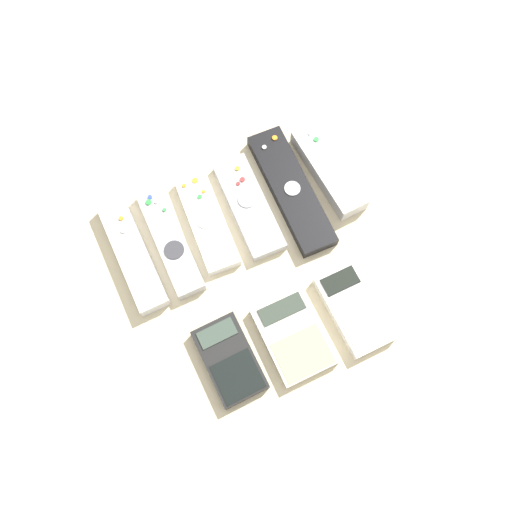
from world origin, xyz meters
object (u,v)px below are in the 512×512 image
calculator_2 (354,309)px  remote_1 (170,240)px  remote_2 (207,222)px  remote_5 (329,170)px  calculator_1 (294,336)px  calculator_0 (229,360)px  remote_0 (132,254)px  remote_3 (249,206)px  remote_4 (291,190)px

calculator_2 → remote_1: bearing=133.0°
remote_2 → calculator_2: (0.14, -0.21, 0.00)m
remote_5 → remote_1: bearing=177.9°
remote_2 → remote_5: (0.21, 0.00, 0.00)m
calculator_1 → calculator_2: calculator_2 is taller
calculator_0 → calculator_1: size_ratio=0.98×
remote_2 → calculator_2: 0.25m
remote_1 → calculator_1: (0.11, -0.21, -0.00)m
remote_0 → calculator_1: remote_0 is taller
remote_1 → remote_5: remote_5 is taller
remote_2 → remote_3: same height
remote_3 → calculator_0: 0.23m
remote_2 → calculator_1: 0.22m
calculator_0 → calculator_2: 0.19m
remote_0 → calculator_0: (0.07, -0.20, -0.00)m
remote_0 → remote_1: size_ratio=1.02×
remote_4 → calculator_2: (0.00, -0.21, -0.00)m
calculator_0 → calculator_2: (0.19, -0.01, 0.00)m
remote_4 → calculator_2: remote_4 is taller
remote_4 → calculator_2: 0.21m
remote_0 → remote_3: (0.19, 0.00, -0.00)m
calculator_1 → remote_4: bearing=64.4°
remote_0 → remote_4: (0.26, -0.00, -0.00)m
calculator_0 → calculator_1: (0.10, -0.01, -0.00)m
remote_1 → calculator_2: size_ratio=1.41×
remote_0 → remote_1: 0.06m
calculator_0 → remote_3: bearing=57.3°
remote_2 → calculator_1: size_ratio=1.37×
remote_3 → calculator_1: bearing=-95.1°
remote_1 → calculator_2: 0.29m
remote_4 → calculator_0: bearing=-132.6°
remote_0 → remote_1: bearing=-3.3°
remote_4 → calculator_2: size_ratio=1.69×
calculator_0 → calculator_2: size_ratio=0.92×
remote_3 → calculator_1: 0.21m
calculator_2 → remote_5: bearing=71.0°
remote_5 → calculator_2: bearing=-111.1°
calculator_2 → remote_0: bearing=140.0°
remote_4 → calculator_0: 0.28m
remote_4 → calculator_2: bearing=-89.1°
calculator_1 → calculator_2: bearing=-1.1°
remote_4 → calculator_1: bearing=-113.6°
remote_4 → remote_5: 0.07m
remote_1 → calculator_0: remote_1 is taller
remote_1 → remote_4: same height
remote_0 → calculator_0: 0.21m
remote_0 → calculator_2: size_ratio=1.45×
remote_3 → calculator_1: (-0.02, -0.21, -0.00)m
remote_1 → remote_3: (0.13, 0.00, -0.00)m
remote_5 → calculator_2: 0.22m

